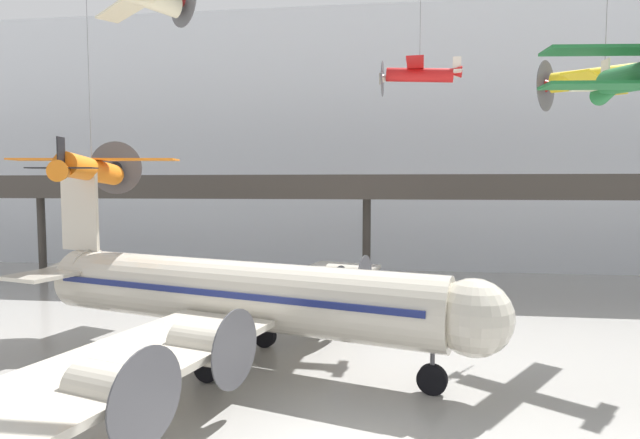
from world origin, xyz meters
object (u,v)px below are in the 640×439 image
(suspended_plane_orange_highwing, at_px, (92,169))
(suspended_plane_red_highwing, at_px, (419,74))
(suspended_plane_yellow_lowwing, at_px, (604,78))
(airliner_silver_main, at_px, (232,294))

(suspended_plane_orange_highwing, height_order, suspended_plane_red_highwing, suspended_plane_red_highwing)
(suspended_plane_yellow_lowwing, distance_m, suspended_plane_red_highwing, 10.24)
(suspended_plane_red_highwing, bearing_deg, airliner_silver_main, 45.14)
(airliner_silver_main, xyz_separation_m, suspended_plane_yellow_lowwing, (19.50, 5.57, 11.35))
(suspended_plane_orange_highwing, distance_m, suspended_plane_red_highwing, 20.55)
(airliner_silver_main, height_order, suspended_plane_yellow_lowwing, suspended_plane_yellow_lowwing)
(suspended_plane_yellow_lowwing, xyz_separation_m, suspended_plane_red_highwing, (-9.81, 2.76, 1.06))
(suspended_plane_orange_highwing, xyz_separation_m, suspended_plane_red_highwing, (18.97, 5.16, 6.00))
(airliner_silver_main, distance_m, suspended_plane_orange_highwing, 11.72)
(suspended_plane_orange_highwing, bearing_deg, suspended_plane_red_highwing, -82.72)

